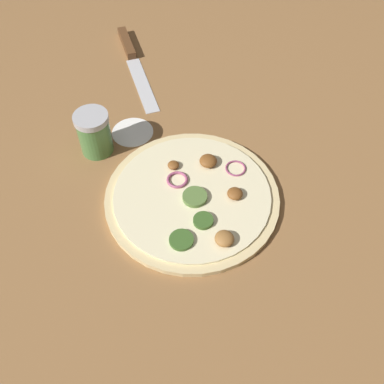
% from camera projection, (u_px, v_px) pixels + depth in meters
% --- Properties ---
extents(ground_plane, '(3.00, 3.00, 0.00)m').
position_uv_depth(ground_plane, '(192.00, 199.00, 0.80)').
color(ground_plane, olive).
extents(pizza, '(0.31, 0.31, 0.03)m').
position_uv_depth(pizza, '(193.00, 197.00, 0.80)').
color(pizza, beige).
rests_on(pizza, ground_plane).
extents(knife, '(0.31, 0.08, 0.02)m').
position_uv_depth(knife, '(131.00, 53.00, 1.06)').
color(knife, silver).
rests_on(knife, ground_plane).
extents(spice_jar, '(0.07, 0.07, 0.09)m').
position_uv_depth(spice_jar, '(94.00, 133.00, 0.84)').
color(spice_jar, '#4C7F42').
rests_on(spice_jar, ground_plane).
extents(flour_patch, '(0.08, 0.08, 0.00)m').
position_uv_depth(flour_patch, '(133.00, 132.00, 0.91)').
color(flour_patch, white).
rests_on(flour_patch, ground_plane).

